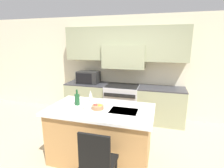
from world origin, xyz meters
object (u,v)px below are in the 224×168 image
object	(u,v)px
fruit_bowl	(98,107)
wine_glass_far	(91,94)
range_stove	(122,102)
microwave	(88,77)
island_chair	(97,161)
wine_bottle	(77,99)
wine_glass_near	(84,102)

from	to	relation	value
fruit_bowl	wine_glass_far	bearing A→B (deg)	129.78
wine_glass_far	range_stove	bearing A→B (deg)	79.73
microwave	island_chair	bearing A→B (deg)	-64.67
wine_bottle	wine_glass_near	xyz separation A→B (m)	(0.23, -0.20, 0.04)
range_stove	island_chair	distance (m)	2.55
island_chair	wine_bottle	distance (m)	1.19
wine_bottle	wine_glass_near	distance (m)	0.30
wine_glass_near	fruit_bowl	size ratio (longest dim) A/B	1.05
range_stove	wine_bottle	xyz separation A→B (m)	(-0.44, -1.69, 0.59)
wine_bottle	wine_glass_near	world-z (taller)	wine_bottle
range_stove	microwave	distance (m)	1.14
microwave	wine_bottle	xyz separation A→B (m)	(0.53, -1.71, -0.03)
microwave	range_stove	bearing A→B (deg)	-1.11
range_stove	microwave	world-z (taller)	microwave
wine_glass_near	island_chair	bearing A→B (deg)	-55.08
island_chair	wine_glass_far	world-z (taller)	wine_glass_far
range_stove	microwave	size ratio (longest dim) A/B	1.59
microwave	island_chair	distance (m)	2.88
island_chair	microwave	bearing A→B (deg)	115.33
range_stove	wine_glass_near	distance (m)	2.00
microwave	wine_glass_far	distance (m)	1.66
island_chair	wine_glass_near	size ratio (longest dim) A/B	4.55
range_stove	island_chair	xyz separation A→B (m)	(0.25, -2.54, 0.10)
microwave	wine_glass_far	world-z (taller)	microwave
island_chair	range_stove	bearing A→B (deg)	95.59
wine_glass_near	wine_glass_far	size ratio (longest dim) A/B	1.00
island_chair	wine_glass_near	distance (m)	0.95
island_chair	wine_bottle	size ratio (longest dim) A/B	3.56
island_chair	fruit_bowl	distance (m)	0.91
microwave	wine_bottle	distance (m)	1.79
island_chair	wine_glass_near	xyz separation A→B (m)	(-0.45, 0.65, 0.53)
range_stove	wine_glass_far	xyz separation A→B (m)	(-0.27, -1.48, 0.63)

